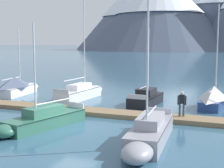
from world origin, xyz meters
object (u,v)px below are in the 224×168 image
at_px(sailboat_outer_slip, 149,134).
at_px(person_on_dock, 182,102).
at_px(sailboat_mid_dock_starboard, 41,120).
at_px(sailboat_far_berth, 148,98).
at_px(sailboat_end_of_dock, 215,97).
at_px(sailboat_mid_dock_port, 81,92).
at_px(sailboat_nearest_berth, 17,86).

distance_m(sailboat_outer_slip, person_on_dock, 6.09).
relative_size(sailboat_mid_dock_starboard, sailboat_far_berth, 1.05).
xyz_separation_m(sailboat_mid_dock_starboard, sailboat_end_of_dock, (8.93, 11.35, 0.30)).
distance_m(sailboat_mid_dock_starboard, sailboat_far_berth, 10.95).
xyz_separation_m(sailboat_mid_dock_port, sailboat_outer_slip, (10.01, -11.13, -0.01)).
relative_size(sailboat_nearest_berth, sailboat_mid_dock_port, 0.72).
bearing_deg(person_on_dock, sailboat_mid_dock_port, 154.01).
relative_size(sailboat_outer_slip, sailboat_end_of_dock, 0.90).
xyz_separation_m(sailboat_mid_dock_starboard, sailboat_far_berth, (3.58, 10.35, 0.02)).
bearing_deg(sailboat_mid_dock_starboard, sailboat_outer_slip, -5.20).
height_order(sailboat_mid_dock_starboard, sailboat_outer_slip, sailboat_outer_slip).
xyz_separation_m(sailboat_nearest_berth, sailboat_far_berth, (13.49, 0.37, -0.32)).
bearing_deg(sailboat_end_of_dock, person_on_dock, -103.52).
relative_size(sailboat_nearest_berth, sailboat_far_berth, 1.04).
distance_m(sailboat_far_berth, sailboat_outer_slip, 11.53).
xyz_separation_m(sailboat_end_of_dock, person_on_dock, (-1.43, -5.96, 0.43)).
relative_size(sailboat_mid_dock_port, sailboat_outer_slip, 1.23).
relative_size(sailboat_outer_slip, person_on_dock, 4.39).
bearing_deg(sailboat_mid_dock_starboard, sailboat_far_berth, 70.91).
height_order(sailboat_mid_dock_port, sailboat_outer_slip, sailboat_mid_dock_port).
relative_size(sailboat_nearest_berth, sailboat_outer_slip, 0.89).
bearing_deg(sailboat_far_berth, sailboat_outer_slip, -72.42).
relative_size(sailboat_far_berth, sailboat_outer_slip, 0.86).
height_order(sailboat_mid_dock_starboard, person_on_dock, sailboat_mid_dock_starboard).
xyz_separation_m(sailboat_mid_dock_starboard, sailboat_outer_slip, (7.07, -0.64, 0.06)).
relative_size(sailboat_mid_dock_starboard, sailboat_end_of_dock, 0.82).
relative_size(sailboat_far_berth, sailboat_end_of_dock, 0.78).
bearing_deg(person_on_dock, sailboat_nearest_berth, 165.23).
distance_m(sailboat_nearest_berth, person_on_dock, 18.00).
relative_size(sailboat_mid_dock_port, sailboat_end_of_dock, 1.11).
distance_m(sailboat_mid_dock_starboard, sailboat_outer_slip, 7.10).
bearing_deg(sailboat_mid_dock_port, sailboat_nearest_berth, -175.90).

